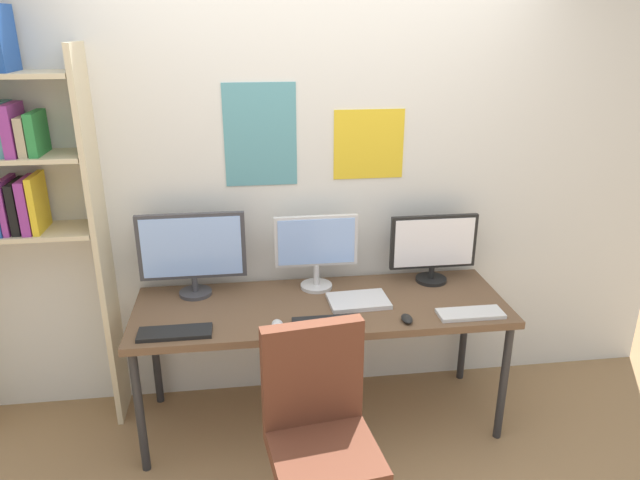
% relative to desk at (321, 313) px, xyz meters
% --- Properties ---
extents(wall_back, '(4.40, 0.11, 2.60)m').
position_rel_desk_xyz_m(wall_back, '(-0.00, 0.42, 0.61)').
color(wall_back, silver).
rests_on(wall_back, ground_plane).
extents(desk, '(2.00, 0.68, 0.74)m').
position_rel_desk_xyz_m(desk, '(0.00, 0.00, 0.00)').
color(desk, brown).
rests_on(desk, ground_plane).
extents(office_chair, '(0.52, 0.52, 0.99)m').
position_rel_desk_xyz_m(office_chair, '(-0.11, -0.79, -0.28)').
color(office_chair, '#2D2D33').
rests_on(office_chair, ground_plane).
extents(monitor_left, '(0.58, 0.18, 0.47)m').
position_rel_desk_xyz_m(monitor_left, '(-0.68, 0.21, 0.32)').
color(monitor_left, '#38383D').
rests_on(monitor_left, desk).
extents(monitor_center, '(0.46, 0.18, 0.43)m').
position_rel_desk_xyz_m(monitor_center, '(0.00, 0.21, 0.30)').
color(monitor_center, silver).
rests_on(monitor_center, desk).
extents(monitor_right, '(0.50, 0.18, 0.40)m').
position_rel_desk_xyz_m(monitor_right, '(0.68, 0.21, 0.27)').
color(monitor_right, black).
rests_on(monitor_right, desk).
extents(keyboard_left, '(0.36, 0.13, 0.02)m').
position_rel_desk_xyz_m(keyboard_left, '(-0.75, -0.23, 0.06)').
color(keyboard_left, black).
rests_on(keyboard_left, desk).
extents(keyboard_center, '(0.35, 0.13, 0.02)m').
position_rel_desk_xyz_m(keyboard_center, '(0.00, -0.23, 0.06)').
color(keyboard_center, black).
rests_on(keyboard_center, desk).
extents(keyboard_right, '(0.34, 0.13, 0.02)m').
position_rel_desk_xyz_m(keyboard_right, '(0.75, -0.23, 0.06)').
color(keyboard_right, silver).
rests_on(keyboard_right, desk).
extents(mouse_left_side, '(0.06, 0.10, 0.03)m').
position_rel_desk_xyz_m(mouse_left_side, '(-0.25, -0.22, 0.07)').
color(mouse_left_side, silver).
rests_on(mouse_left_side, desk).
extents(mouse_right_side, '(0.06, 0.10, 0.03)m').
position_rel_desk_xyz_m(mouse_right_side, '(0.40, -0.25, 0.07)').
color(mouse_right_side, black).
rests_on(mouse_right_side, desk).
extents(laptop_closed, '(0.33, 0.24, 0.02)m').
position_rel_desk_xyz_m(laptop_closed, '(0.20, -0.01, 0.07)').
color(laptop_closed, silver).
rests_on(laptop_closed, desk).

